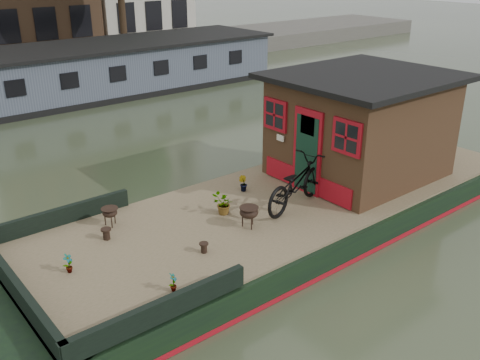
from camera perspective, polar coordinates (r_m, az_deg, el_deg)
ground at (r=12.06m, az=5.43°, el=-4.59°), size 120.00×120.00×0.00m
houseboat_hull at (r=11.14m, az=0.54°, el=-5.35°), size 14.01×4.02×0.60m
houseboat_deck at (r=11.79m, az=5.55°, el=-1.89°), size 11.80×3.80×0.05m
bow_bulwark at (r=9.25m, az=-17.81°, el=-8.96°), size 3.00×4.00×0.35m
cabin at (r=12.89m, az=12.77°, el=5.79°), size 4.00×3.50×2.42m
bicycle at (r=11.12m, az=5.96°, el=-0.35°), size 2.11×1.15×1.05m
potted_plant_a at (r=9.39m, az=-17.84°, el=-8.46°), size 0.22×0.20×0.35m
potted_plant_b at (r=11.94m, az=0.31°, el=-0.38°), size 0.20×0.22×0.35m
potted_plant_c at (r=10.85m, az=-1.80°, el=-2.59°), size 0.46×0.41×0.46m
potted_plant_e at (r=8.57m, az=-7.14°, el=-10.77°), size 0.20×0.20×0.33m
brazier_front at (r=10.36m, az=0.96°, el=-3.97°), size 0.49×0.49×0.42m
brazier_rear at (r=10.72m, az=-13.67°, el=-3.83°), size 0.42×0.42×0.38m
bollard_port at (r=10.27m, az=-14.06°, el=-5.60°), size 0.19×0.19×0.22m
bollard_stbd at (r=9.58m, az=-3.87°, el=-7.22°), size 0.17×0.17×0.19m
far_houseboat at (r=23.31m, az=-19.58°, el=10.23°), size 20.40×4.40×2.11m
quay at (r=29.51m, az=-24.00°, el=10.97°), size 60.00×6.00×0.90m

